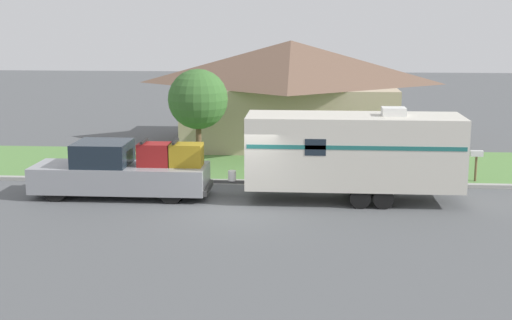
% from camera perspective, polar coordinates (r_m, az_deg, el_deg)
% --- Properties ---
extents(ground_plane, '(120.00, 120.00, 0.00)m').
position_cam_1_polar(ground_plane, '(23.84, -1.31, -4.00)').
color(ground_plane, '#515456').
extents(curb_strip, '(80.00, 0.30, 0.14)m').
position_cam_1_polar(curb_strip, '(27.44, -0.57, -1.78)').
color(curb_strip, '#999993').
rests_on(curb_strip, ground_plane).
extents(lawn_strip, '(80.00, 7.00, 0.03)m').
position_cam_1_polar(lawn_strip, '(31.00, -0.01, -0.34)').
color(lawn_strip, '#568442').
rests_on(lawn_strip, ground_plane).
extents(house_across_street, '(10.95, 8.41, 5.15)m').
position_cam_1_polar(house_across_street, '(36.21, 2.78, 5.61)').
color(house_across_street, tan).
rests_on(house_across_street, ground_plane).
extents(pickup_truck, '(6.30, 2.02, 2.07)m').
position_cam_1_polar(pickup_truck, '(25.81, -10.65, -0.91)').
color(pickup_truck, black).
rests_on(pickup_truck, ground_plane).
extents(travel_trailer, '(8.57, 2.33, 3.30)m').
position_cam_1_polar(travel_trailer, '(24.84, 7.81, 0.73)').
color(travel_trailer, black).
rests_on(travel_trailer, ground_plane).
extents(mailbox, '(0.48, 0.20, 1.24)m').
position_cam_1_polar(mailbox, '(28.89, 17.22, 0.17)').
color(mailbox, brown).
rests_on(mailbox, ground_plane).
extents(tree_in_yard, '(2.57, 2.57, 4.16)m').
position_cam_1_polar(tree_in_yard, '(30.52, -4.66, 4.86)').
color(tree_in_yard, brown).
rests_on(tree_in_yard, ground_plane).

